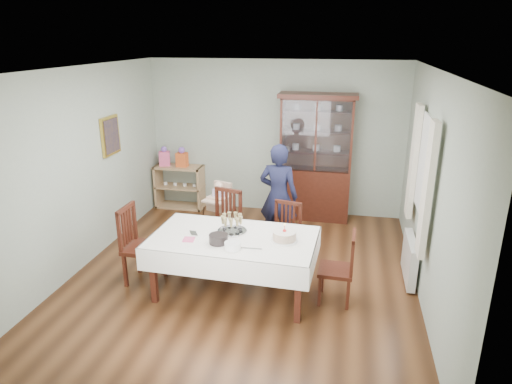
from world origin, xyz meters
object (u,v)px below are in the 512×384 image
(chair_far_right, at_px, (283,248))
(high_chair, at_px, (220,217))
(gift_bag_orange, at_px, (182,158))
(champagne_tray, at_px, (232,226))
(chair_far_left, at_px, (223,239))
(birthday_cake, at_px, (284,236))
(dining_table, at_px, (234,264))
(chair_end_right, at_px, (337,281))
(china_cabinet, at_px, (316,156))
(chair_end_left, at_px, (143,260))
(woman, at_px, (278,196))
(gift_bag_pink, at_px, (164,157))
(sideboard, at_px, (180,187))

(chair_far_right, bearing_deg, high_chair, 158.60)
(gift_bag_orange, bearing_deg, champagne_tray, -58.23)
(chair_far_right, relative_size, high_chair, 0.97)
(chair_far_left, distance_m, birthday_cake, 1.42)
(dining_table, relative_size, chair_end_right, 2.28)
(chair_far_right, bearing_deg, china_cabinet, 93.85)
(chair_far_right, height_order, chair_end_left, chair_end_left)
(chair_end_left, relative_size, woman, 0.64)
(champagne_tray, bearing_deg, gift_bag_pink, 126.87)
(chair_end_right, relative_size, woman, 0.56)
(chair_far_right, height_order, woman, woman)
(woman, height_order, birthday_cake, woman)
(chair_end_right, distance_m, birthday_cake, 0.85)
(birthday_cake, bearing_deg, champagne_tray, 169.36)
(chair_far_right, bearing_deg, birthday_cake, -70.06)
(gift_bag_pink, bearing_deg, china_cabinet, -0.03)
(china_cabinet, height_order, gift_bag_pink, china_cabinet)
(woman, distance_m, high_chair, 1.04)
(chair_far_left, xyz_separation_m, chair_far_right, (0.89, -0.07, -0.03))
(woman, relative_size, gift_bag_pink, 4.43)
(chair_end_left, height_order, gift_bag_orange, gift_bag_orange)
(chair_far_right, distance_m, gift_bag_orange, 2.97)
(woman, distance_m, champagne_tray, 1.37)
(chair_far_right, bearing_deg, woman, 117.06)
(chair_end_left, bearing_deg, birthday_cake, -89.28)
(dining_table, relative_size, woman, 1.27)
(sideboard, distance_m, champagne_tray, 3.13)
(chair_end_left, distance_m, high_chair, 1.61)
(sideboard, height_order, woman, woman)
(sideboard, relative_size, chair_end_left, 0.88)
(chair_end_left, bearing_deg, chair_far_right, -64.68)
(china_cabinet, relative_size, high_chair, 2.31)
(gift_bag_pink, bearing_deg, birthday_cake, -46.06)
(sideboard, bearing_deg, chair_far_right, -40.92)
(chair_end_right, distance_m, gift_bag_pink, 4.26)
(woman, bearing_deg, chair_far_right, 112.86)
(dining_table, relative_size, chair_far_right, 2.25)
(china_cabinet, relative_size, gift_bag_pink, 6.02)
(birthday_cake, distance_m, gift_bag_orange, 3.54)
(chair_far_left, height_order, chair_end_right, chair_far_left)
(gift_bag_orange, bearing_deg, birthday_cake, -50.00)
(china_cabinet, height_order, chair_end_left, china_cabinet)
(sideboard, height_order, chair_end_right, chair_end_right)
(china_cabinet, relative_size, chair_end_right, 2.43)
(chair_far_right, distance_m, gift_bag_pink, 3.22)
(woman, relative_size, high_chair, 1.70)
(dining_table, relative_size, gift_bag_orange, 5.59)
(woman, distance_m, gift_bag_pink, 2.64)
(dining_table, height_order, chair_far_left, chair_far_left)
(chair_end_left, bearing_deg, gift_bag_pink, 17.46)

